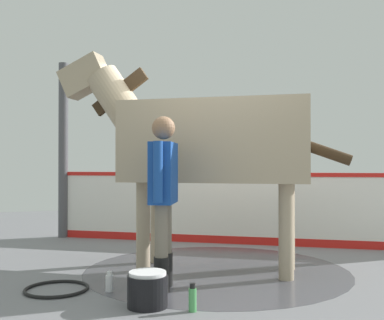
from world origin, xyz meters
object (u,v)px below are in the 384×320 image
Objects in this scene: bottle_shampoo at (110,282)px; wash_bucket at (148,289)px; bottle_spray at (193,299)px; handler at (163,189)px; horse at (206,141)px; hose_coil at (57,289)px.

wash_bucket is at bearing 110.82° from bottle_shampoo.
wash_bucket reaches higher than bottle_shampoo.
bottle_spray is at bearing 141.54° from wash_bucket.
bottle_shampoo is at bearing -164.26° from handler.
handler is 1.04m from bottle_shampoo.
wash_bucket is (0.99, 1.14, -1.35)m from horse.
bottle_spray is (-0.55, 0.85, 0.02)m from bottle_shampoo.
hose_coil is (0.48, -0.21, -0.07)m from bottle_shampoo.
horse is at bearing -131.03° from wash_bucket.
horse is 2.28m from hose_coil.
horse is 1.08m from handler.
horse reaches higher than handler.
wash_bucket reaches higher than hose_coil.
hose_coil is at bearing -171.10° from handler.
bottle_spray is at bearing 133.99° from hose_coil.
bottle_spray is (-0.03, 0.75, -0.88)m from handler.
horse is 2.08m from bottle_spray.
wash_bucket is (0.29, 0.50, -0.84)m from handler.
bottle_spray is (-0.32, 0.25, -0.04)m from wash_bucket.
handler is 1.01m from wash_bucket.
handler reaches higher than bottle_shampoo.
horse is 4.85× the size of hose_coil.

